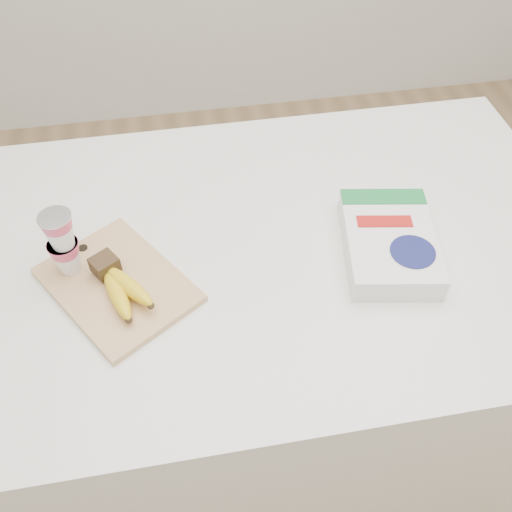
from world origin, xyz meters
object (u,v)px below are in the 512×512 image
at_px(bananas, 119,285).
at_px(cereal_box, 389,242).
at_px(table, 278,362).
at_px(yogurt_stack, 62,242).
at_px(cutting_board, 117,285).

bearing_deg(bananas, cereal_box, 2.40).
distance_m(table, yogurt_stack, 0.74).
height_order(cutting_board, cereal_box, cereal_box).
bearing_deg(bananas, yogurt_stack, 141.67).
xyz_separation_m(cutting_board, bananas, (0.01, -0.03, 0.03)).
relative_size(cutting_board, yogurt_stack, 2.02).
bearing_deg(cereal_box, table, 170.44).
height_order(cutting_board, bananas, bananas).
relative_size(table, cereal_box, 4.55).
bearing_deg(cereal_box, cutting_board, -170.57).
bearing_deg(bananas, table, 15.15).
bearing_deg(table, cutting_board, -169.08).
bearing_deg(cutting_board, bananas, -105.19).
distance_m(table, cereal_box, 0.57).
distance_m(cutting_board, yogurt_stack, 0.13).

